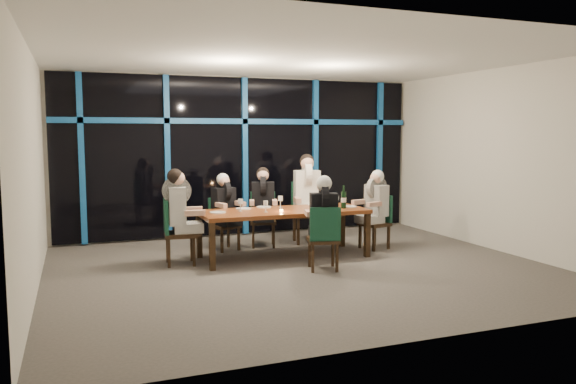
% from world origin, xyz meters
% --- Properties ---
extents(room, '(7.04, 7.00, 3.02)m').
position_xyz_m(room, '(0.00, 0.00, 2.02)').
color(room, '#59534E').
rests_on(room, ground).
extents(window_wall, '(6.86, 0.43, 2.94)m').
position_xyz_m(window_wall, '(0.01, 2.93, 1.55)').
color(window_wall, black).
rests_on(window_wall, ground).
extents(dining_table, '(2.60, 1.00, 0.75)m').
position_xyz_m(dining_table, '(0.00, 0.80, 0.68)').
color(dining_table, brown).
rests_on(dining_table, ground).
extents(chair_far_left, '(0.51, 0.51, 0.87)m').
position_xyz_m(chair_far_left, '(-0.74, 1.73, 0.49)').
color(chair_far_left, black).
rests_on(chair_far_left, ground).
extents(chair_far_mid, '(0.54, 0.54, 0.93)m').
position_xyz_m(chair_far_mid, '(-0.00, 1.80, 0.52)').
color(chair_far_mid, black).
rests_on(chair_far_mid, ground).
extents(chair_far_right, '(0.59, 0.59, 1.07)m').
position_xyz_m(chair_far_right, '(0.83, 1.85, 0.60)').
color(chair_far_right, black).
rests_on(chair_far_right, ground).
extents(chair_end_left, '(0.49, 0.49, 0.97)m').
position_xyz_m(chair_end_left, '(-1.68, 0.90, 0.54)').
color(chair_end_left, black).
rests_on(chair_end_left, ground).
extents(chair_end_right, '(0.51, 0.51, 0.91)m').
position_xyz_m(chair_end_right, '(1.74, 0.89, 0.51)').
color(chair_end_right, black).
rests_on(chair_end_right, ground).
extents(chair_near_mid, '(0.53, 0.53, 0.92)m').
position_xyz_m(chair_near_mid, '(0.23, -0.23, 0.51)').
color(chair_near_mid, black).
rests_on(chair_near_mid, ground).
extents(diner_far_left, '(0.51, 0.59, 0.85)m').
position_xyz_m(diner_far_left, '(-0.72, 1.66, 0.84)').
color(diner_far_left, black).
rests_on(diner_far_left, ground).
extents(diner_far_mid, '(0.54, 0.63, 0.90)m').
position_xyz_m(diner_far_mid, '(-0.03, 1.73, 0.89)').
color(diner_far_mid, black).
rests_on(diner_far_mid, ground).
extents(diner_far_right, '(0.59, 0.71, 1.05)m').
position_xyz_m(diner_far_right, '(0.81, 1.76, 1.02)').
color(diner_far_right, white).
rests_on(diner_far_right, ground).
extents(diner_end_left, '(0.63, 0.51, 0.95)m').
position_xyz_m(diner_end_left, '(-1.60, 0.89, 0.93)').
color(diner_end_left, black).
rests_on(diner_end_left, ground).
extents(diner_end_right, '(0.61, 0.51, 0.88)m').
position_xyz_m(diner_end_right, '(1.67, 0.88, 0.87)').
color(diner_end_right, black).
rests_on(diner_end_right, ground).
extents(diner_near_mid, '(0.53, 0.62, 0.90)m').
position_xyz_m(diner_near_mid, '(0.25, -0.15, 0.88)').
color(diner_near_mid, black).
rests_on(diner_near_mid, ground).
extents(plate_far_left, '(0.24, 0.24, 0.01)m').
position_xyz_m(plate_far_left, '(-0.55, 1.12, 0.76)').
color(plate_far_left, white).
rests_on(plate_far_left, dining_table).
extents(plate_far_mid, '(0.24, 0.24, 0.01)m').
position_xyz_m(plate_far_mid, '(-0.19, 1.19, 0.76)').
color(plate_far_mid, white).
rests_on(plate_far_mid, dining_table).
extents(plate_far_right, '(0.24, 0.24, 0.01)m').
position_xyz_m(plate_far_right, '(0.70, 1.21, 0.76)').
color(plate_far_right, white).
rests_on(plate_far_right, dining_table).
extents(plate_end_left, '(0.24, 0.24, 0.01)m').
position_xyz_m(plate_end_left, '(-1.04, 0.84, 0.76)').
color(plate_end_left, white).
rests_on(plate_end_left, dining_table).
extents(plate_end_right, '(0.24, 0.24, 0.01)m').
position_xyz_m(plate_end_right, '(1.12, 0.74, 0.76)').
color(plate_end_right, white).
rests_on(plate_end_right, dining_table).
extents(plate_near_mid, '(0.24, 0.24, 0.01)m').
position_xyz_m(plate_near_mid, '(0.40, 0.39, 0.76)').
color(plate_near_mid, white).
rests_on(plate_near_mid, dining_table).
extents(wine_bottle, '(0.08, 0.08, 0.37)m').
position_xyz_m(wine_bottle, '(0.96, 0.64, 0.89)').
color(wine_bottle, black).
rests_on(wine_bottle, dining_table).
extents(water_pitcher, '(0.13, 0.11, 0.20)m').
position_xyz_m(water_pitcher, '(0.71, 0.58, 0.85)').
color(water_pitcher, silver).
rests_on(water_pitcher, dining_table).
extents(tea_light, '(0.05, 0.05, 0.03)m').
position_xyz_m(tea_light, '(-0.10, 0.63, 0.77)').
color(tea_light, '#FAA54B').
rests_on(tea_light, dining_table).
extents(wine_glass_a, '(0.07, 0.07, 0.17)m').
position_xyz_m(wine_glass_a, '(-0.34, 0.66, 0.88)').
color(wine_glass_a, silver).
rests_on(wine_glass_a, dining_table).
extents(wine_glass_b, '(0.08, 0.08, 0.20)m').
position_xyz_m(wine_glass_b, '(0.03, 1.01, 0.89)').
color(wine_glass_b, silver).
rests_on(wine_glass_b, dining_table).
extents(wine_glass_c, '(0.07, 0.07, 0.17)m').
position_xyz_m(wine_glass_c, '(0.47, 0.68, 0.88)').
color(wine_glass_c, silver).
rests_on(wine_glass_c, dining_table).
extents(wine_glass_d, '(0.07, 0.07, 0.19)m').
position_xyz_m(wine_glass_d, '(-0.67, 0.89, 0.89)').
color(wine_glass_d, silver).
rests_on(wine_glass_d, dining_table).
extents(wine_glass_e, '(0.07, 0.07, 0.17)m').
position_xyz_m(wine_glass_e, '(0.98, 0.91, 0.87)').
color(wine_glass_e, silver).
rests_on(wine_glass_e, dining_table).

